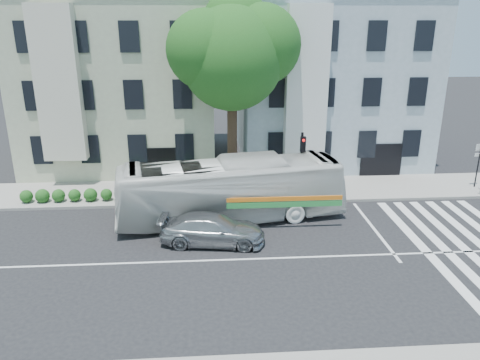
{
  "coord_description": "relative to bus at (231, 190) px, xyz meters",
  "views": [
    {
      "loc": [
        -1.34,
        -17.39,
        9.67
      ],
      "look_at": [
        0.08,
        3.26,
        2.4
      ],
      "focal_mm": 35.0,
      "sensor_mm": 36.0,
      "label": 1
    }
  ],
  "objects": [
    {
      "name": "building_right",
      "position": [
        7.31,
        10.83,
        3.93
      ],
      "size": [
        12.0,
        10.0,
        11.0
      ],
      "primitive_type": "cube",
      "color": "#95A7B2",
      "rests_on": "ground"
    },
    {
      "name": "ground",
      "position": [
        0.31,
        -4.17,
        -1.57
      ],
      "size": [
        120.0,
        120.0,
        0.0
      ],
      "primitive_type": "plane",
      "color": "black",
      "rests_on": "ground"
    },
    {
      "name": "building_left",
      "position": [
        -6.69,
        10.83,
        3.93
      ],
      "size": [
        12.0,
        10.0,
        11.0
      ],
      "primitive_type": "cube",
      "color": "#A8AC90",
      "rests_on": "ground"
    },
    {
      "name": "sedan",
      "position": [
        -0.95,
        -2.56,
        -0.89
      ],
      "size": [
        2.48,
        4.87,
        1.35
      ],
      "primitive_type": "imported",
      "rotation": [
        0.0,
        0.0,
        1.44
      ],
      "color": "#A3A5AA",
      "rests_on": "ground"
    },
    {
      "name": "sidewalk_far",
      "position": [
        0.31,
        3.83,
        -1.49
      ],
      "size": [
        80.0,
        4.0,
        0.15
      ],
      "primitive_type": "cube",
      "color": "gray",
      "rests_on": "ground"
    },
    {
      "name": "hedge",
      "position": [
        -6.67,
        2.63,
        -1.07
      ],
      "size": [
        8.54,
        1.95,
        0.7
      ],
      "primitive_type": null,
      "rotation": [
        0.0,
        0.0,
        -0.13
      ],
      "color": "#25561B",
      "rests_on": "sidewalk_far"
    },
    {
      "name": "bus",
      "position": [
        0.0,
        0.0,
        0.0
      ],
      "size": [
        4.37,
        11.52,
        3.13
      ],
      "primitive_type": "imported",
      "rotation": [
        0.0,
        0.0,
        1.73
      ],
      "color": "silver",
      "rests_on": "ground"
    },
    {
      "name": "far_sign_pole",
      "position": [
        14.56,
        3.37,
        0.32
      ],
      "size": [
        0.5,
        0.18,
        2.77
      ],
      "rotation": [
        0.0,
        0.0,
        0.09
      ],
      "color": "black",
      "rests_on": "sidewalk_far"
    },
    {
      "name": "traffic_signal",
      "position": [
        3.84,
        1.77,
        0.99
      ],
      "size": [
        0.42,
        0.52,
        3.96
      ],
      "rotation": [
        0.0,
        0.0,
        0.02
      ],
      "color": "black",
      "rests_on": "ground"
    },
    {
      "name": "street_tree",
      "position": [
        0.37,
        4.56,
        6.26
      ],
      "size": [
        7.3,
        5.9,
        11.1
      ],
      "color": "#2D2116",
      "rests_on": "ground"
    }
  ]
}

